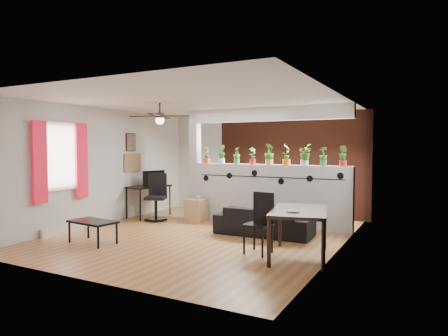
% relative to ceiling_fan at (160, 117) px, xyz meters
% --- Properties ---
extents(room_shell, '(6.30, 7.10, 2.90)m').
position_rel_ceiling_fan_xyz_m(room_shell, '(0.80, 0.30, -1.01)').
color(room_shell, '#925F30').
rests_on(room_shell, ground).
extents(partition_wall, '(3.60, 0.18, 1.35)m').
position_rel_ceiling_fan_xyz_m(partition_wall, '(1.60, 1.80, -1.64)').
color(partition_wall, '#BCBCC1').
rests_on(partition_wall, ground).
extents(ceiling_header, '(3.60, 0.18, 0.30)m').
position_rel_ceiling_fan_xyz_m(ceiling_header, '(1.60, 1.80, 0.14)').
color(ceiling_header, silver).
rests_on(ceiling_header, room_shell).
extents(pier_column, '(0.22, 0.20, 2.60)m').
position_rel_ceiling_fan_xyz_m(pier_column, '(-0.31, 1.80, -1.01)').
color(pier_column, '#BCBCC1').
rests_on(pier_column, ground).
extents(brick_panel, '(3.90, 0.05, 2.60)m').
position_rel_ceiling_fan_xyz_m(brick_panel, '(1.60, 3.27, -1.01)').
color(brick_panel, '#A4472F').
rests_on(brick_panel, ground).
extents(vine_decal, '(3.31, 0.01, 0.30)m').
position_rel_ceiling_fan_xyz_m(vine_decal, '(1.60, 1.70, -1.23)').
color(vine_decal, black).
rests_on(vine_decal, partition_wall).
extents(window_assembly, '(0.09, 1.30, 1.55)m').
position_rel_ceiling_fan_xyz_m(window_assembly, '(-1.76, -0.90, -0.81)').
color(window_assembly, white).
rests_on(window_assembly, room_shell).
extents(baseboard_heater, '(0.08, 1.00, 0.18)m').
position_rel_ceiling_fan_xyz_m(baseboard_heater, '(-1.74, -0.90, -2.22)').
color(baseboard_heater, silver).
rests_on(baseboard_heater, ground).
extents(corkboard, '(0.03, 0.60, 0.45)m').
position_rel_ceiling_fan_xyz_m(corkboard, '(-1.78, 1.25, -0.96)').
color(corkboard, olive).
rests_on(corkboard, room_shell).
extents(framed_art, '(0.03, 0.34, 0.44)m').
position_rel_ceiling_fan_xyz_m(framed_art, '(-1.78, 1.20, -0.46)').
color(framed_art, '#8C7259').
rests_on(framed_art, room_shell).
extents(ceiling_fan, '(1.19, 1.19, 0.43)m').
position_rel_ceiling_fan_xyz_m(ceiling_fan, '(0.00, 0.00, 0.00)').
color(ceiling_fan, black).
rests_on(ceiling_fan, room_shell).
extents(potted_plant_0, '(0.24, 0.27, 0.43)m').
position_rel_ceiling_fan_xyz_m(potted_plant_0, '(0.02, 1.80, -0.74)').
color(potted_plant_0, '#E2511A').
rests_on(potted_plant_0, partition_wall).
extents(potted_plant_1, '(0.28, 0.28, 0.43)m').
position_rel_ceiling_fan_xyz_m(potted_plant_1, '(0.41, 1.80, -0.74)').
color(potted_plant_1, white).
rests_on(potted_plant_1, partition_wall).
extents(potted_plant_2, '(0.21, 0.23, 0.38)m').
position_rel_ceiling_fan_xyz_m(potted_plant_2, '(0.81, 1.80, -0.76)').
color(potted_plant_2, green).
rests_on(potted_plant_2, partition_wall).
extents(potted_plant_3, '(0.24, 0.24, 0.38)m').
position_rel_ceiling_fan_xyz_m(potted_plant_3, '(1.21, 1.80, -0.76)').
color(potted_plant_3, '#BA1D32').
rests_on(potted_plant_3, partition_wall).
extents(potted_plant_4, '(0.30, 0.29, 0.46)m').
position_rel_ceiling_fan_xyz_m(potted_plant_4, '(1.60, 1.80, -0.72)').
color(potted_plant_4, gold).
rests_on(potted_plant_4, partition_wall).
extents(potted_plant_5, '(0.20, 0.25, 0.46)m').
position_rel_ceiling_fan_xyz_m(potted_plant_5, '(1.99, 1.80, -0.72)').
color(potted_plant_5, orange).
rests_on(potted_plant_5, partition_wall).
extents(potted_plant_6, '(0.27, 0.29, 0.45)m').
position_rel_ceiling_fan_xyz_m(potted_plant_6, '(2.39, 1.80, -0.73)').
color(potted_plant_6, silver).
rests_on(potted_plant_6, partition_wall).
extents(potted_plant_7, '(0.25, 0.24, 0.39)m').
position_rel_ceiling_fan_xyz_m(potted_plant_7, '(2.79, 1.80, -0.76)').
color(potted_plant_7, '#30863E').
rests_on(potted_plant_7, partition_wall).
extents(potted_plant_8, '(0.27, 0.27, 0.42)m').
position_rel_ceiling_fan_xyz_m(potted_plant_8, '(3.18, 1.80, -0.74)').
color(potted_plant_8, '#B41F1C').
rests_on(potted_plant_8, partition_wall).
extents(sofa, '(1.83, 0.76, 0.53)m').
position_rel_ceiling_fan_xyz_m(sofa, '(1.85, 0.88, -2.05)').
color(sofa, black).
rests_on(sofa, ground).
extents(cube_shelf, '(0.45, 0.40, 0.53)m').
position_rel_ceiling_fan_xyz_m(cube_shelf, '(-0.07, 1.46, -2.05)').
color(cube_shelf, tan).
rests_on(cube_shelf, ground).
extents(cup, '(0.14, 0.14, 0.09)m').
position_rel_ceiling_fan_xyz_m(cup, '(-0.02, 1.46, -1.74)').
color(cup, gray).
rests_on(cup, cube_shelf).
extents(computer_desk, '(0.72, 1.15, 0.78)m').
position_rel_ceiling_fan_xyz_m(computer_desk, '(-1.45, 1.46, -1.61)').
color(computer_desk, black).
rests_on(computer_desk, ground).
extents(monitor, '(0.36, 0.16, 0.20)m').
position_rel_ceiling_fan_xyz_m(monitor, '(-1.45, 1.61, -1.44)').
color(monitor, black).
rests_on(monitor, computer_desk).
extents(office_chair, '(0.60, 0.61, 1.09)m').
position_rel_ceiling_fan_xyz_m(office_chair, '(-0.98, 1.16, -1.84)').
color(office_chair, black).
rests_on(office_chair, ground).
extents(dining_table, '(1.12, 1.53, 0.75)m').
position_rel_ceiling_fan_xyz_m(dining_table, '(2.95, -0.36, -1.64)').
color(dining_table, black).
rests_on(dining_table, ground).
extents(book, '(0.24, 0.27, 0.02)m').
position_rel_ceiling_fan_xyz_m(book, '(2.85, -0.66, -1.55)').
color(book, gray).
rests_on(book, dining_table).
extents(folding_chair, '(0.44, 0.44, 0.99)m').
position_rel_ceiling_fan_xyz_m(folding_chair, '(2.30, -0.35, -1.73)').
color(folding_chair, black).
rests_on(folding_chair, ground).
extents(coffee_table, '(0.92, 0.58, 0.41)m').
position_rel_ceiling_fan_xyz_m(coffee_table, '(-0.62, -1.19, -1.95)').
color(coffee_table, black).
rests_on(coffee_table, ground).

